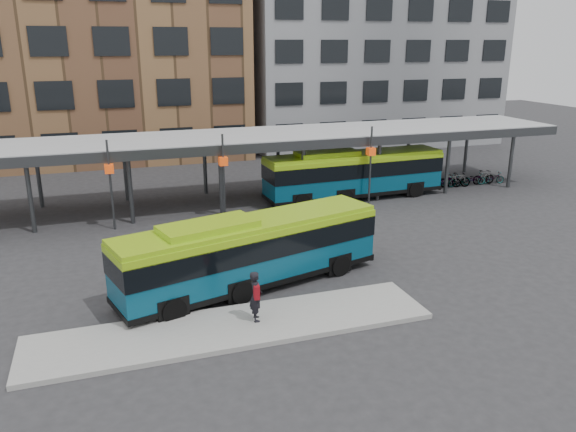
% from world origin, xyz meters
% --- Properties ---
extents(ground, '(120.00, 120.00, 0.00)m').
position_xyz_m(ground, '(0.00, 0.00, 0.00)').
color(ground, '#28282B').
rests_on(ground, ground).
extents(boarding_island, '(14.00, 3.00, 0.18)m').
position_xyz_m(boarding_island, '(-5.50, -3.00, 0.09)').
color(boarding_island, gray).
rests_on(boarding_island, ground).
extents(canopy, '(40.00, 6.53, 4.80)m').
position_xyz_m(canopy, '(-0.06, 12.87, 3.91)').
color(canopy, '#999B9E').
rests_on(canopy, ground).
extents(building_brick, '(26.00, 14.00, 22.00)m').
position_xyz_m(building_brick, '(-10.00, 32.00, 11.00)').
color(building_brick, brown).
rests_on(building_brick, ground).
extents(building_grey, '(24.00, 14.00, 20.00)m').
position_xyz_m(building_grey, '(16.00, 32.00, 10.00)').
color(building_grey, slate).
rests_on(building_grey, ground).
extents(bus_front, '(11.33, 5.21, 3.06)m').
position_xyz_m(bus_front, '(-4.00, 0.29, 1.59)').
color(bus_front, navy).
rests_on(bus_front, ground).
extents(bus_rear, '(11.66, 3.02, 3.19)m').
position_xyz_m(bus_rear, '(5.68, 11.34, 1.66)').
color(bus_rear, navy).
rests_on(bus_rear, ground).
extents(pedestrian, '(0.52, 0.72, 1.83)m').
position_xyz_m(pedestrian, '(-4.65, -2.89, 1.11)').
color(pedestrian, black).
rests_on(pedestrian, boarding_island).
extents(bike_rack, '(7.56, 1.23, 1.01)m').
position_xyz_m(bike_rack, '(13.58, 11.81, 0.47)').
color(bike_rack, slate).
rests_on(bike_rack, ground).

